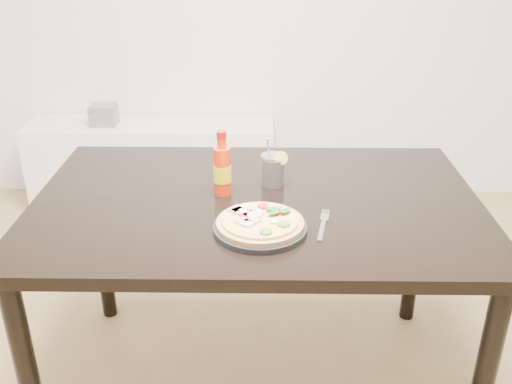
{
  "coord_description": "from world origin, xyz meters",
  "views": [
    {
      "loc": [
        -0.15,
        -1.01,
        1.54
      ],
      "look_at": [
        -0.17,
        0.48,
        0.83
      ],
      "focal_mm": 40.0,
      "sensor_mm": 36.0,
      "label": 1
    }
  ],
  "objects_px": {
    "plate": "(260,228)",
    "hot_sauce_bottle": "(222,169)",
    "pizza": "(259,222)",
    "cola_cup": "(273,170)",
    "dining_table": "(257,222)",
    "fork": "(323,224)",
    "media_console": "(153,164)"
  },
  "relations": [
    {
      "from": "dining_table",
      "to": "media_console",
      "type": "bearing_deg",
      "value": 113.13
    },
    {
      "from": "pizza",
      "to": "hot_sauce_bottle",
      "type": "distance_m",
      "value": 0.27
    },
    {
      "from": "pizza",
      "to": "cola_cup",
      "type": "distance_m",
      "value": 0.31
    },
    {
      "from": "pizza",
      "to": "dining_table",
      "type": "bearing_deg",
      "value": 93.1
    },
    {
      "from": "pizza",
      "to": "fork",
      "type": "height_order",
      "value": "pizza"
    },
    {
      "from": "fork",
      "to": "plate",
      "type": "bearing_deg",
      "value": -157.22
    },
    {
      "from": "pizza",
      "to": "hot_sauce_bottle",
      "type": "height_order",
      "value": "hot_sauce_bottle"
    },
    {
      "from": "cola_cup",
      "to": "fork",
      "type": "bearing_deg",
      "value": -62.75
    },
    {
      "from": "pizza",
      "to": "cola_cup",
      "type": "xyz_separation_m",
      "value": [
        0.04,
        0.31,
        0.02
      ]
    },
    {
      "from": "hot_sauce_bottle",
      "to": "fork",
      "type": "distance_m",
      "value": 0.37
    },
    {
      "from": "hot_sauce_bottle",
      "to": "cola_cup",
      "type": "relative_size",
      "value": 1.21
    },
    {
      "from": "plate",
      "to": "hot_sauce_bottle",
      "type": "distance_m",
      "value": 0.28
    },
    {
      "from": "hot_sauce_bottle",
      "to": "media_console",
      "type": "distance_m",
      "value": 1.63
    },
    {
      "from": "media_console",
      "to": "dining_table",
      "type": "bearing_deg",
      "value": -66.87
    },
    {
      "from": "dining_table",
      "to": "pizza",
      "type": "relative_size",
      "value": 5.67
    },
    {
      "from": "plate",
      "to": "pizza",
      "type": "height_order",
      "value": "pizza"
    },
    {
      "from": "dining_table",
      "to": "fork",
      "type": "xyz_separation_m",
      "value": [
        0.19,
        -0.17,
        0.09
      ]
    },
    {
      "from": "cola_cup",
      "to": "dining_table",
      "type": "bearing_deg",
      "value": -115.73
    },
    {
      "from": "dining_table",
      "to": "cola_cup",
      "type": "bearing_deg",
      "value": 64.27
    },
    {
      "from": "hot_sauce_bottle",
      "to": "media_console",
      "type": "xyz_separation_m",
      "value": [
        -0.52,
        1.43,
        -0.58
      ]
    },
    {
      "from": "hot_sauce_bottle",
      "to": "cola_cup",
      "type": "distance_m",
      "value": 0.18
    },
    {
      "from": "dining_table",
      "to": "fork",
      "type": "relative_size",
      "value": 7.45
    },
    {
      "from": "hot_sauce_bottle",
      "to": "cola_cup",
      "type": "height_order",
      "value": "hot_sauce_bottle"
    },
    {
      "from": "pizza",
      "to": "cola_cup",
      "type": "height_order",
      "value": "cola_cup"
    },
    {
      "from": "fork",
      "to": "media_console",
      "type": "xyz_separation_m",
      "value": [
        -0.82,
        1.64,
        -0.5
      ]
    },
    {
      "from": "plate",
      "to": "pizza",
      "type": "distance_m",
      "value": 0.02
    },
    {
      "from": "dining_table",
      "to": "media_console",
      "type": "distance_m",
      "value": 1.65
    },
    {
      "from": "dining_table",
      "to": "fork",
      "type": "height_order",
      "value": "fork"
    },
    {
      "from": "dining_table",
      "to": "cola_cup",
      "type": "relative_size",
      "value": 8.08
    },
    {
      "from": "cola_cup",
      "to": "plate",
      "type": "bearing_deg",
      "value": -97.15
    },
    {
      "from": "dining_table",
      "to": "media_console",
      "type": "height_order",
      "value": "dining_table"
    },
    {
      "from": "plate",
      "to": "hot_sauce_bottle",
      "type": "relative_size",
      "value": 1.26
    }
  ]
}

